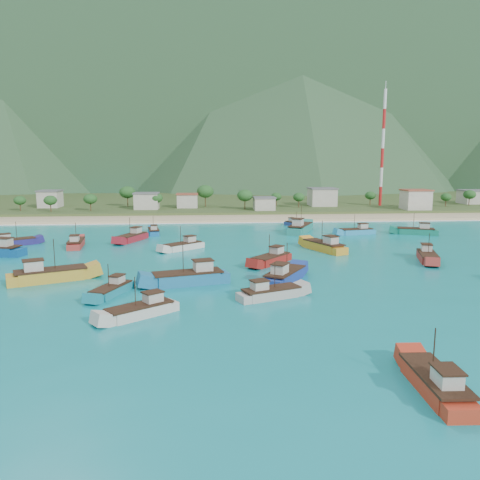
{
  "coord_description": "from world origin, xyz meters",
  "views": [
    {
      "loc": [
        -2.91,
        -80.47,
        19.62
      ],
      "look_at": [
        4.81,
        18.0,
        3.0
      ],
      "focal_mm": 35.0,
      "sensor_mm": 36.0,
      "label": 1
    }
  ],
  "objects": [
    {
      "name": "village",
      "position": [
        24.48,
        103.65,
        4.64
      ],
      "size": [
        225.12,
        30.89,
        7.09
      ],
      "color": "beige",
      "rests_on": "ground"
    },
    {
      "name": "boat_32",
      "position": [
        -32.59,
        29.16,
        0.71
      ],
      "size": [
        4.34,
        10.53,
        6.04
      ],
      "rotation": [
        0.0,
        0.0,
        0.13
      ],
      "color": "#AC332D",
      "rests_on": "ground"
    },
    {
      "name": "boat_16",
      "position": [
        -16.66,
        47.81,
        0.57
      ],
      "size": [
        4.03,
        9.24,
        5.28
      ],
      "rotation": [
        0.0,
        0.0,
        0.16
      ],
      "color": "#1362A7",
      "rests_on": "ground"
    },
    {
      "name": "boat_23",
      "position": [
        54.94,
        41.37,
        0.76
      ],
      "size": [
        11.14,
        6.79,
        6.33
      ],
      "rotation": [
        0.0,
        0.0,
        1.21
      ],
      "color": "#117259",
      "rests_on": "ground"
    },
    {
      "name": "boat_11",
      "position": [
        6.58,
        -15.49,
        0.65
      ],
      "size": [
        10.03,
        6.27,
        5.71
      ],
      "rotation": [
        0.0,
        0.0,
        5.1
      ],
      "color": "#ACA39A",
      "rests_on": "ground"
    },
    {
      "name": "boat_13",
      "position": [
        25.1,
        60.01,
        0.51
      ],
      "size": [
        5.94,
        8.59,
        4.94
      ],
      "rotation": [
        0.0,
        0.0,
        3.6
      ],
      "color": "navy",
      "rests_on": "ground"
    },
    {
      "name": "boat_17",
      "position": [
        41.62,
        7.82,
        0.72
      ],
      "size": [
        6.13,
        10.8,
        6.12
      ],
      "rotation": [
        0.0,
        0.0,
        2.83
      ],
      "color": "#9D2F28",
      "rests_on": "ground"
    },
    {
      "name": "boat_25",
      "position": [
        10.16,
        7.89,
        0.74
      ],
      "size": [
        9.21,
        9.99,
        6.21
      ],
      "rotation": [
        0.0,
        0.0,
        2.43
      ],
      "color": "maroon",
      "rests_on": "ground"
    },
    {
      "name": "boat_19",
      "position": [
        23.97,
        47.19,
        1.07
      ],
      "size": [
        9.55,
        14.03,
        8.06
      ],
      "rotation": [
        0.0,
        0.0,
        5.83
      ],
      "color": "#227F72",
      "rests_on": "ground"
    },
    {
      "name": "boat_31",
      "position": [
        -7.51,
        23.79,
        0.67
      ],
      "size": [
        9.46,
        8.61,
        5.85
      ],
      "rotation": [
        0.0,
        0.0,
        2.27
      ],
      "color": "silver",
      "rests_on": "ground"
    },
    {
      "name": "boat_10",
      "position": [
        -20.82,
        36.5,
        0.77
      ],
      "size": [
        7.14,
        11.2,
        6.39
      ],
      "rotation": [
        0.0,
        0.0,
        2.74
      ],
      "color": "maroon",
      "rests_on": "ground"
    },
    {
      "name": "boat_14",
      "position": [
        10.3,
        -6.28,
        0.84
      ],
      "size": [
        8.98,
        11.55,
        6.8
      ],
      "rotation": [
        0.0,
        0.0,
        5.72
      ],
      "color": "navy",
      "rests_on": "ground"
    },
    {
      "name": "boat_18",
      "position": [
        23.79,
        19.96,
        0.89
      ],
      "size": [
        8.03,
        12.38,
        7.07
      ],
      "rotation": [
        0.0,
        0.0,
        0.41
      ],
      "color": "orange",
      "rests_on": "ground"
    },
    {
      "name": "boat_3",
      "position": [
        -11.06,
        -22.08,
        0.65
      ],
      "size": [
        9.48,
        8.15,
        5.74
      ],
      "rotation": [
        0.0,
        0.0,
        2.22
      ],
      "color": "beige",
      "rests_on": "ground"
    },
    {
      "name": "ground",
      "position": [
        0.0,
        0.0,
        0.0
      ],
      "size": [
        600.0,
        600.0,
        0.0
      ],
      "primitive_type": "plane",
      "color": "#0C7985",
      "rests_on": "ground"
    },
    {
      "name": "boat_8",
      "position": [
        -47.72,
        31.94,
        0.7
      ],
      "size": [
        10.03,
        8.28,
        6.0
      ],
      "rotation": [
        0.0,
        0.0,
        5.32
      ],
      "color": "navy",
      "rests_on": "ground"
    },
    {
      "name": "beach",
      "position": [
        0.0,
        79.0,
        0.0
      ],
      "size": [
        400.0,
        18.0,
        1.2
      ],
      "primitive_type": "cube",
      "color": "beige",
      "rests_on": "ground"
    },
    {
      "name": "surf_line",
      "position": [
        0.0,
        69.5,
        0.0
      ],
      "size": [
        400.0,
        2.5,
        0.08
      ],
      "primitive_type": "cube",
      "color": "white",
      "rests_on": "ground"
    },
    {
      "name": "radio_tower",
      "position": [
        70.14,
        108.0,
        24.9
      ],
      "size": [
        1.2,
        1.2,
        46.6
      ],
      "color": "red",
      "rests_on": "ground"
    },
    {
      "name": "boat_29",
      "position": [
        38.65,
        42.55,
        0.68
      ],
      "size": [
        10.34,
        4.81,
        5.89
      ],
      "rotation": [
        0.0,
        0.0,
        1.76
      ],
      "color": "#298DBD",
      "rests_on": "ground"
    },
    {
      "name": "boat_9",
      "position": [
        -16.72,
        -11.71,
        0.56
      ],
      "size": [
        5.65,
        9.18,
        5.22
      ],
      "rotation": [
        0.0,
        0.0,
        2.77
      ],
      "color": "teal",
      "rests_on": "ground"
    },
    {
      "name": "land",
      "position": [
        0.0,
        140.0,
        0.0
      ],
      "size": [
        400.0,
        110.0,
        2.4
      ],
      "primitive_type": "cube",
      "color": "#385123",
      "rests_on": "ground"
    },
    {
      "name": "vegetation",
      "position": [
        1.16,
        104.02,
        5.24
      ],
      "size": [
        272.45,
        26.02,
        9.02
      ],
      "color": "#235623",
      "rests_on": "ground"
    },
    {
      "name": "mountains",
      "position": [
        -18.31,
        403.81,
        106.83
      ],
      "size": [
        1520.0,
        440.0,
        260.0
      ],
      "color": "slate",
      "rests_on": "ground"
    },
    {
      "name": "boat_20",
      "position": [
        -5.34,
        -6.54,
        0.96
      ],
      "size": [
        13.08,
        6.79,
        7.41
      ],
      "rotation": [
        0.0,
        0.0,
        1.83
      ],
      "color": "#1B6998",
      "rests_on": "ground"
    },
    {
      "name": "boat_6",
      "position": [
        16.81,
        -44.39,
        0.68
      ],
      "size": [
        3.4,
        10.13,
        5.91
      ],
      "rotation": [
        0.0,
        0.0,
        6.24
      ],
      "color": "#B7311A",
      "rests_on": "ground"
    },
    {
      "name": "boat_22",
      "position": [
        -28.52,
        -2.94,
        0.96
      ],
      "size": [
        13.03,
        8.46,
        7.44
      ],
      "rotation": [
        0.0,
        0.0,
        5.13
      ],
      "color": "gold",
      "rests_on": "ground"
    }
  ]
}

